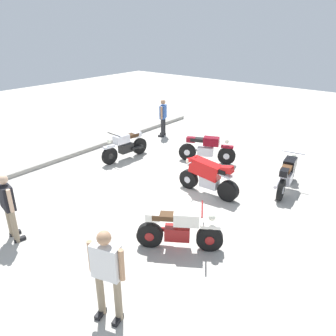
{
  "coord_description": "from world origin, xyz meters",
  "views": [
    {
      "loc": [
        -7.2,
        -5.82,
        4.71
      ],
      "look_at": [
        -0.08,
        -0.13,
        0.75
      ],
      "focal_mm": 35.63,
      "sensor_mm": 36.0,
      "label": 1
    }
  ],
  "objects_px": {
    "motorcycle_silver_cruiser": "(125,146)",
    "person_in_blue_shirt": "(163,116)",
    "person_in_black_shirt": "(8,204)",
    "motorcycle_cream_vintage": "(179,230)",
    "motorcycle_black_cruiser": "(287,175)",
    "motorcycle_red_sportbike": "(208,176)",
    "motorcycle_maroon_cruiser": "(207,149)",
    "person_in_white_shirt": "(107,270)"
  },
  "relations": [
    {
      "from": "motorcycle_silver_cruiser",
      "to": "motorcycle_black_cruiser",
      "type": "relative_size",
      "value": 1.0
    },
    {
      "from": "motorcycle_silver_cruiser",
      "to": "person_in_blue_shirt",
      "type": "relative_size",
      "value": 1.26
    },
    {
      "from": "motorcycle_red_sportbike",
      "to": "motorcycle_black_cruiser",
      "type": "height_order",
      "value": "motorcycle_red_sportbike"
    },
    {
      "from": "person_in_white_shirt",
      "to": "motorcycle_silver_cruiser",
      "type": "bearing_deg",
      "value": -153.3
    },
    {
      "from": "motorcycle_maroon_cruiser",
      "to": "motorcycle_black_cruiser",
      "type": "bearing_deg",
      "value": -30.2
    },
    {
      "from": "motorcycle_maroon_cruiser",
      "to": "person_in_white_shirt",
      "type": "xyz_separation_m",
      "value": [
        -7.03,
        -2.54,
        0.49
      ]
    },
    {
      "from": "motorcycle_cream_vintage",
      "to": "person_in_blue_shirt",
      "type": "xyz_separation_m",
      "value": [
        6.16,
        5.52,
        0.46
      ]
    },
    {
      "from": "motorcycle_maroon_cruiser",
      "to": "motorcycle_red_sportbike",
      "type": "bearing_deg",
      "value": -79.69
    },
    {
      "from": "person_in_white_shirt",
      "to": "person_in_blue_shirt",
      "type": "bearing_deg",
      "value": -162.27
    },
    {
      "from": "motorcycle_silver_cruiser",
      "to": "person_in_white_shirt",
      "type": "bearing_deg",
      "value": 48.14
    },
    {
      "from": "motorcycle_silver_cruiser",
      "to": "motorcycle_black_cruiser",
      "type": "bearing_deg",
      "value": 107.1
    },
    {
      "from": "person_in_black_shirt",
      "to": "person_in_blue_shirt",
      "type": "distance_m",
      "value": 8.62
    },
    {
      "from": "motorcycle_silver_cruiser",
      "to": "person_in_blue_shirt",
      "type": "xyz_separation_m",
      "value": [
        3.04,
        0.67,
        0.42
      ]
    },
    {
      "from": "motorcycle_silver_cruiser",
      "to": "motorcycle_cream_vintage",
      "type": "bearing_deg",
      "value": 62.19
    },
    {
      "from": "motorcycle_cream_vintage",
      "to": "motorcycle_maroon_cruiser",
      "type": "distance_m",
      "value": 5.27
    },
    {
      "from": "motorcycle_cream_vintage",
      "to": "person_in_black_shirt",
      "type": "xyz_separation_m",
      "value": [
        -2.16,
        3.26,
        0.46
      ]
    },
    {
      "from": "motorcycle_silver_cruiser",
      "to": "motorcycle_cream_vintage",
      "type": "height_order",
      "value": "motorcycle_silver_cruiser"
    },
    {
      "from": "motorcycle_maroon_cruiser",
      "to": "motorcycle_black_cruiser",
      "type": "relative_size",
      "value": 0.95
    },
    {
      "from": "person_in_blue_shirt",
      "to": "person_in_black_shirt",
      "type": "bearing_deg",
      "value": 80.25
    },
    {
      "from": "motorcycle_black_cruiser",
      "to": "person_in_black_shirt",
      "type": "distance_m",
      "value": 7.69
    },
    {
      "from": "motorcycle_red_sportbike",
      "to": "motorcycle_cream_vintage",
      "type": "height_order",
      "value": "motorcycle_red_sportbike"
    },
    {
      "from": "motorcycle_maroon_cruiser",
      "to": "motorcycle_black_cruiser",
      "type": "height_order",
      "value": "same"
    },
    {
      "from": "motorcycle_cream_vintage",
      "to": "person_in_white_shirt",
      "type": "relative_size",
      "value": 0.98
    },
    {
      "from": "motorcycle_silver_cruiser",
      "to": "motorcycle_black_cruiser",
      "type": "xyz_separation_m",
      "value": [
        1.23,
        -5.68,
        0.0
      ]
    },
    {
      "from": "motorcycle_silver_cruiser",
      "to": "motorcycle_maroon_cruiser",
      "type": "distance_m",
      "value": 3.02
    },
    {
      "from": "motorcycle_silver_cruiser",
      "to": "motorcycle_black_cruiser",
      "type": "height_order",
      "value": "same"
    },
    {
      "from": "motorcycle_red_sportbike",
      "to": "motorcycle_cream_vintage",
      "type": "xyz_separation_m",
      "value": [
        -2.64,
        -0.92,
        -0.11
      ]
    },
    {
      "from": "motorcycle_cream_vintage",
      "to": "person_in_blue_shirt",
      "type": "height_order",
      "value": "person_in_blue_shirt"
    },
    {
      "from": "person_in_black_shirt",
      "to": "person_in_white_shirt",
      "type": "xyz_separation_m",
      "value": [
        -0.14,
        -3.5,
        0.07
      ]
    },
    {
      "from": "motorcycle_maroon_cruiser",
      "to": "person_in_white_shirt",
      "type": "height_order",
      "value": "person_in_white_shirt"
    },
    {
      "from": "motorcycle_cream_vintage",
      "to": "motorcycle_black_cruiser",
      "type": "relative_size",
      "value": 0.83
    },
    {
      "from": "motorcycle_cream_vintage",
      "to": "person_in_black_shirt",
      "type": "bearing_deg",
      "value": -179.16
    },
    {
      "from": "motorcycle_silver_cruiser",
      "to": "person_in_blue_shirt",
      "type": "distance_m",
      "value": 3.14
    },
    {
      "from": "person_in_blue_shirt",
      "to": "person_in_white_shirt",
      "type": "bearing_deg",
      "value": 99.29
    },
    {
      "from": "motorcycle_red_sportbike",
      "to": "motorcycle_maroon_cruiser",
      "type": "xyz_separation_m",
      "value": [
        2.1,
        1.38,
        -0.07
      ]
    },
    {
      "from": "person_in_black_shirt",
      "to": "person_in_white_shirt",
      "type": "height_order",
      "value": "person_in_white_shirt"
    },
    {
      "from": "motorcycle_silver_cruiser",
      "to": "motorcycle_maroon_cruiser",
      "type": "xyz_separation_m",
      "value": [
        1.62,
        -2.55,
        0.0
      ]
    },
    {
      "from": "motorcycle_cream_vintage",
      "to": "motorcycle_black_cruiser",
      "type": "distance_m",
      "value": 4.42
    },
    {
      "from": "motorcycle_red_sportbike",
      "to": "person_in_white_shirt",
      "type": "distance_m",
      "value": 5.09
    },
    {
      "from": "motorcycle_black_cruiser",
      "to": "person_in_black_shirt",
      "type": "xyz_separation_m",
      "value": [
        -6.5,
        4.08,
        0.43
      ]
    },
    {
      "from": "motorcycle_red_sportbike",
      "to": "motorcycle_black_cruiser",
      "type": "distance_m",
      "value": 2.44
    },
    {
      "from": "motorcycle_cream_vintage",
      "to": "person_in_white_shirt",
      "type": "distance_m",
      "value": 2.37
    }
  ]
}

